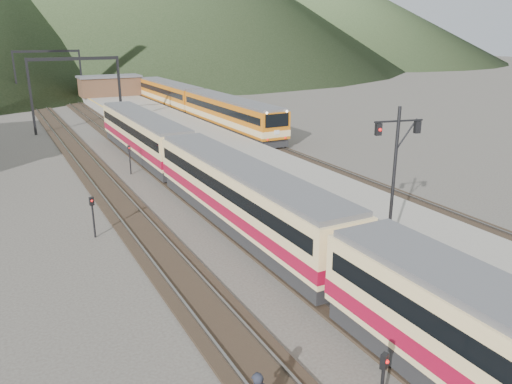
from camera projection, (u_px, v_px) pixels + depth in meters
track_main at (144, 155)px, 44.26m from camera, size 2.60×200.00×0.23m
track_far at (85, 162)px, 42.02m from camera, size 2.60×200.00×0.23m
track_second at (258, 143)px, 49.40m from camera, size 2.60×200.00×0.23m
platform at (211, 148)px, 44.95m from camera, size 8.00×100.00×1.00m
gantry_near at (76, 80)px, 53.90m from camera, size 9.55×0.25×8.00m
gantry_far at (48, 67)px, 74.92m from camera, size 9.55×0.25×8.00m
station_shed at (110, 85)px, 77.94m from camera, size 9.40×4.40×3.10m
main_train at (241, 196)px, 27.30m from camera, size 2.78×56.99×3.39m
second_train at (196, 103)px, 62.63m from camera, size 2.96×40.26×3.61m
signal_mast at (395, 168)px, 20.99m from camera, size 2.16×0.62×6.63m
short_signal_a at (383, 379)px, 13.59m from camera, size 0.26×0.23×2.27m
short_signal_b at (130, 156)px, 38.17m from camera, size 0.26×0.22×2.27m
short_signal_c at (93, 212)px, 26.30m from camera, size 0.25×0.21×2.27m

